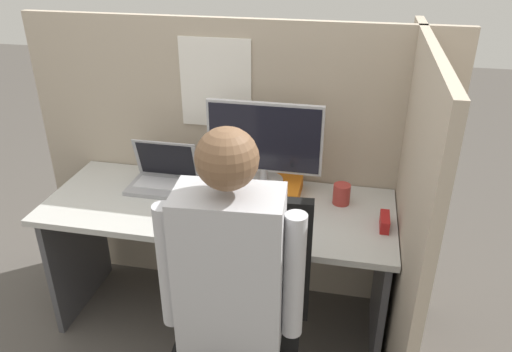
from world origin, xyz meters
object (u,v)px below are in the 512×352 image
monitor (264,141)px  stapler (385,222)px  paper_box (264,187)px  office_chair (241,331)px  person (225,303)px  laptop (164,178)px  coffee_mug (342,194)px  carrot_toy (269,236)px

monitor → stapler: size_ratio=4.47×
paper_box → stapler: size_ratio=2.93×
office_chair → person: (-0.01, -0.16, 0.27)m
laptop → stapler: 1.08m
monitor → stapler: bearing=-19.1°
person → coffee_mug: person is taller
office_chair → monitor: bearing=94.5°
laptop → carrot_toy: (0.59, -0.35, -0.03)m
stapler → office_chair: size_ratio=0.12×
laptop → office_chair: office_chair is taller
laptop → office_chair: bearing=-51.6°
monitor → coffee_mug: size_ratio=5.58×
stapler → person: person is taller
person → carrot_toy: bearing=84.5°
paper_box → laptop: size_ratio=1.09×
stapler → person: (-0.52, -0.70, 0.06)m
coffee_mug → laptop: bearing=-179.3°
paper_box → coffee_mug: (0.37, -0.02, 0.02)m
paper_box → office_chair: 0.77m
laptop → carrot_toy: bearing=-30.6°
stapler → paper_box: bearing=161.1°
laptop → person: bearing=-57.6°
coffee_mug → stapler: bearing=-41.6°
carrot_toy → monitor: bearing=103.8°
monitor → office_chair: (0.06, -0.74, -0.45)m
paper_box → person: bearing=-87.0°
carrot_toy → laptop: bearing=149.4°
monitor → laptop: 0.55m
monitor → stapler: 0.65m
paper_box → office_chair: size_ratio=0.35×
laptop → office_chair: size_ratio=0.32×
stapler → coffee_mug: 0.26m
paper_box → carrot_toy: bearing=-76.1°
coffee_mug → monitor: bearing=176.3°
paper_box → laptop: (-0.50, -0.03, 0.01)m
paper_box → carrot_toy: (0.10, -0.38, -0.01)m
stapler → carrot_toy: (-0.47, -0.19, -0.01)m
paper_box → stapler: (0.57, -0.19, -0.00)m
laptop → carrot_toy: 0.69m
carrot_toy → person: 0.51m
monitor → carrot_toy: size_ratio=3.93×
paper_box → coffee_mug: size_ratio=3.65×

